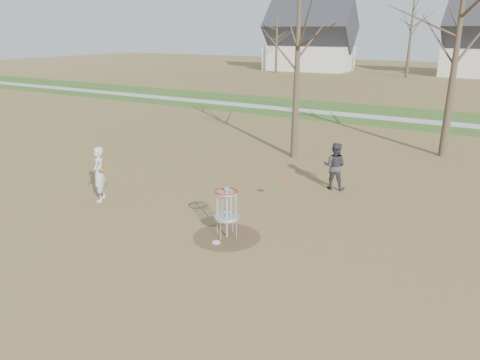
% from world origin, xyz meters
% --- Properties ---
extents(ground, '(160.00, 160.00, 0.00)m').
position_xyz_m(ground, '(0.00, 0.00, 0.00)').
color(ground, brown).
rests_on(ground, ground).
extents(green_band, '(160.00, 8.00, 0.01)m').
position_xyz_m(green_band, '(0.00, 21.00, 0.01)').
color(green_band, '#2D5119').
rests_on(green_band, ground).
extents(footpath, '(160.00, 1.50, 0.01)m').
position_xyz_m(footpath, '(0.00, 20.00, 0.01)').
color(footpath, '#9E9E99').
rests_on(footpath, green_band).
extents(dirt_circle, '(1.80, 1.80, 0.01)m').
position_xyz_m(dirt_circle, '(0.00, 0.00, 0.01)').
color(dirt_circle, '#47331E').
rests_on(dirt_circle, ground).
extents(player_standing, '(0.70, 0.77, 1.77)m').
position_xyz_m(player_standing, '(-5.00, 0.26, 0.88)').
color(player_standing, '#BDBDBD').
rests_on(player_standing, ground).
extents(player_throwing, '(0.87, 0.73, 1.63)m').
position_xyz_m(player_throwing, '(1.00, 5.29, 0.82)').
color(player_throwing, '#36343A').
rests_on(player_throwing, ground).
extents(disc_grounded, '(0.22, 0.22, 0.02)m').
position_xyz_m(disc_grounded, '(-0.03, -0.46, 0.02)').
color(disc_grounded, silver).
rests_on(disc_grounded, dirt_circle).
extents(discs_in_play, '(5.27, 2.82, 0.28)m').
position_xyz_m(discs_in_play, '(-2.03, 1.49, 1.00)').
color(discs_in_play, '#FF470D').
rests_on(discs_in_play, ground).
extents(disc_golf_basket, '(0.64, 0.64, 1.35)m').
position_xyz_m(disc_golf_basket, '(0.00, 0.00, 0.91)').
color(disc_golf_basket, '#9EA3AD').
rests_on(disc_golf_basket, ground).
extents(bare_trees, '(52.62, 44.98, 9.00)m').
position_xyz_m(bare_trees, '(1.78, 35.79, 5.35)').
color(bare_trees, '#382B1E').
rests_on(bare_trees, ground).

